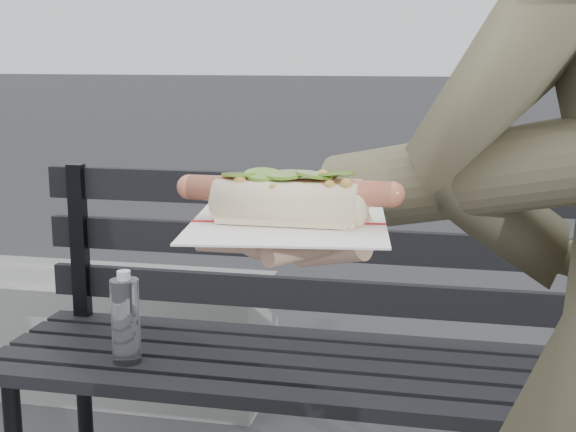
{
  "coord_description": "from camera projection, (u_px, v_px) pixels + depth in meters",
  "views": [
    {
      "loc": [
        0.25,
        -0.84,
        1.16
      ],
      "look_at": [
        0.09,
        -0.09,
        1.0
      ],
      "focal_mm": 50.0,
      "sensor_mm": 36.0,
      "label": 1
    }
  ],
  "objects": [
    {
      "name": "park_bench",
      "position": [
        322.0,
        333.0,
        1.84
      ],
      "size": [
        1.5,
        0.44,
        0.88
      ],
      "color": "black",
      "rests_on": "ground"
    },
    {
      "name": "concrete_block",
      "position": [
        98.0,
        332.0,
        2.8
      ],
      "size": [
        1.2,
        0.4,
        0.4
      ],
      "primitive_type": "cube",
      "color": "slate",
      "rests_on": "ground"
    },
    {
      "name": "held_hotdog",
      "position": [
        491.0,
        177.0,
        0.81
      ],
      "size": [
        0.63,
        0.33,
        0.2
      ],
      "color": "brown"
    }
  ]
}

